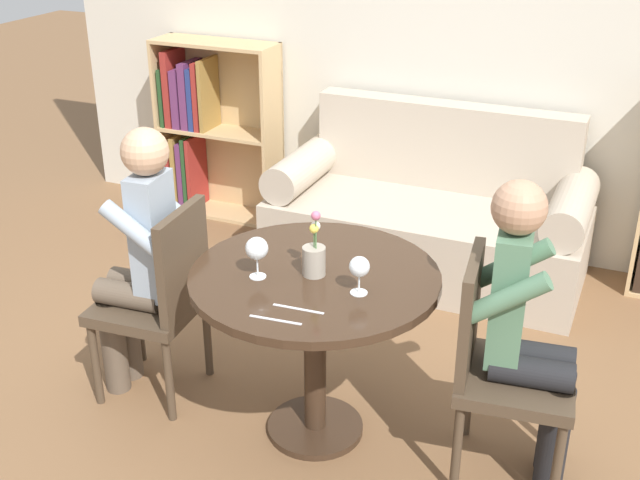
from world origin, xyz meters
name	(u,v)px	position (x,y,z in m)	size (l,w,h in m)	color
ground_plane	(315,430)	(0.00, 0.00, 0.00)	(16.00, 16.00, 0.00)	brown
back_wall	(461,22)	(0.00, 2.05, 1.35)	(5.20, 0.05, 2.70)	beige
round_table	(315,306)	(0.00, 0.00, 0.60)	(0.97, 0.97, 0.74)	#382619
couch	(429,219)	(0.00, 1.63, 0.31)	(1.76, 0.80, 0.92)	#B7A893
bookshelf_left	(207,127)	(-1.61, 1.89, 0.58)	(0.81, 0.28, 1.16)	tan
chair_left	(162,295)	(-0.71, 0.00, 0.49)	(0.45, 0.45, 0.90)	#473828
chair_right	(498,361)	(0.71, 0.07, 0.49)	(0.47, 0.47, 0.90)	#473828
person_left	(139,260)	(-0.80, -0.02, 0.65)	(0.43, 0.36, 1.23)	brown
person_right	(528,331)	(0.80, 0.08, 0.63)	(0.44, 0.37, 1.20)	black
wine_glass_left	(257,250)	(-0.19, -0.11, 0.86)	(0.09, 0.09, 0.16)	white
wine_glass_right	(359,268)	(0.21, -0.08, 0.84)	(0.08, 0.08, 0.15)	white
flower_vase	(314,256)	(0.00, -0.01, 0.82)	(0.09, 0.09, 0.27)	#9E9384
knife_left_setting	(298,309)	(0.06, -0.27, 0.74)	(0.19, 0.02, 0.00)	silver
fork_left_setting	(275,320)	(0.01, -0.37, 0.74)	(0.19, 0.03, 0.00)	silver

